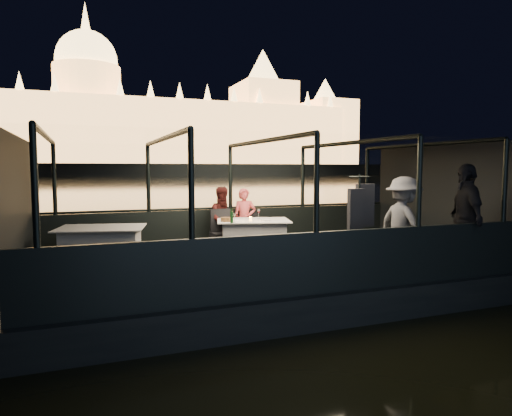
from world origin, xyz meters
name	(u,v)px	position (x,y,z in m)	size (l,w,h in m)	color
river_water	(100,182)	(0.00, 80.00, 0.00)	(500.00, 500.00, 0.00)	black
boat_hull	(264,293)	(0.00, 0.00, 0.00)	(8.60, 4.40, 1.00)	black
boat_deck	(264,267)	(0.00, 0.00, 0.48)	(8.00, 4.00, 0.04)	black
gunwale_port	(231,229)	(0.00, 2.00, 0.95)	(8.00, 0.08, 0.90)	black
gunwale_starboard	(316,263)	(0.00, -2.00, 0.95)	(8.00, 0.08, 0.90)	black
cabin_glass_port	(230,178)	(0.00, 2.00, 2.10)	(8.00, 0.02, 1.40)	#99B2B2
cabin_glass_starboard	(317,183)	(0.00, -2.00, 2.10)	(8.00, 0.02, 1.40)	#99B2B2
cabin_roof_glass	(264,141)	(0.00, 0.00, 2.80)	(8.00, 4.00, 0.02)	#99B2B2
end_wall_fore	(19,212)	(-4.00, 0.00, 1.65)	(0.02, 4.00, 2.30)	black
end_wall_aft	(437,199)	(4.00, 0.00, 1.65)	(0.02, 4.00, 2.30)	black
canopy_ribs	(264,204)	(0.00, 0.00, 1.65)	(8.00, 4.00, 2.30)	black
embankment	(89,172)	(0.00, 210.00, 1.00)	(400.00, 140.00, 6.00)	#423D33
parliament_building	(88,97)	(0.00, 175.00, 29.00)	(220.00, 32.00, 60.00)	#F2D18C
dining_table_central	(253,238)	(0.12, 0.88, 0.89)	(1.45, 1.05, 0.77)	silver
dining_table_aft	(102,249)	(-2.81, 0.69, 0.89)	(1.47, 1.06, 0.78)	white
chair_port_left	(223,234)	(-0.38, 1.33, 0.95)	(0.44, 0.44, 0.94)	black
chair_port_right	(252,231)	(0.32, 1.50, 0.95)	(0.38, 0.38, 0.81)	black
coat_stand	(359,223)	(1.17, -1.31, 1.40)	(0.48, 0.38, 1.71)	black
person_woman_coral	(245,217)	(0.20, 1.62, 1.25)	(0.50, 0.33, 1.38)	#D94F4F
person_man_maroon	(224,218)	(-0.28, 1.60, 1.25)	(0.68, 0.53, 1.42)	#3A1210
passenger_stripe	(403,223)	(2.15, -1.23, 1.35)	(1.08, 0.61, 1.67)	silver
passenger_dark	(465,224)	(3.10, -1.67, 1.35)	(1.11, 0.47, 1.89)	black
wine_bottle	(232,215)	(-0.44, 0.55, 1.42)	(0.06, 0.06, 0.28)	#143817
bread_basket	(226,219)	(-0.47, 0.81, 1.31)	(0.21, 0.21, 0.08)	brown
amber_candle	(251,219)	(0.00, 0.71, 1.31)	(0.06, 0.06, 0.08)	#FFAC3F
plate_near	(266,220)	(0.32, 0.69, 1.27)	(0.22, 0.22, 0.01)	white
plate_far	(232,220)	(-0.29, 0.97, 1.27)	(0.26, 0.26, 0.02)	white
wine_glass_white	(234,218)	(-0.38, 0.58, 1.36)	(0.06, 0.06, 0.17)	white
wine_glass_red	(259,214)	(0.29, 1.00, 1.36)	(0.07, 0.07, 0.20)	silver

